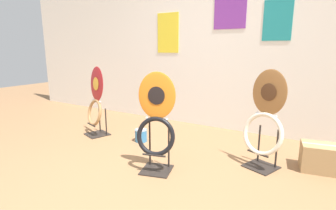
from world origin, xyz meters
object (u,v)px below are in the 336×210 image
Objects in this scene: paint_can at (141,135)px; storage_box at (322,158)px; toilet_seat_display_crimson_swirl at (96,103)px; toilet_seat_display_woodgrain at (264,125)px; toilet_seat_display_orange_sun at (156,124)px.

paint_can is 0.39× the size of storage_box.
toilet_seat_display_woodgrain is at bearing 2.93° from toilet_seat_display_crimson_swirl.
toilet_seat_display_crimson_swirl is 2.22× the size of storage_box.
paint_can is (-1.48, -0.02, -0.35)m from toilet_seat_display_woodgrain.
toilet_seat_display_woodgrain reaches higher than toilet_seat_display_crimson_swirl.
toilet_seat_display_woodgrain is 6.03× the size of paint_can.
toilet_seat_display_crimson_swirl is (-2.15, -0.11, 0.00)m from toilet_seat_display_woodgrain.
toilet_seat_display_orange_sun is at bearing -145.21° from toilet_seat_display_woodgrain.
toilet_seat_display_woodgrain is 1.52m from paint_can.
paint_can is at bearing 7.98° from toilet_seat_display_crimson_swirl.
storage_box is (0.52, 0.22, -0.31)m from toilet_seat_display_woodgrain.
storage_box is (1.99, 0.24, 0.05)m from paint_can.
toilet_seat_display_orange_sun is (-0.86, -0.60, 0.03)m from toilet_seat_display_woodgrain.
paint_can is 2.01m from storage_box.
storage_box is (1.37, 0.82, -0.34)m from toilet_seat_display_orange_sun.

